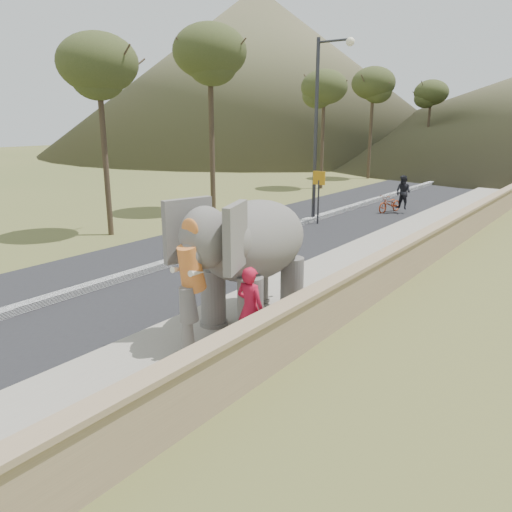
{
  "coord_description": "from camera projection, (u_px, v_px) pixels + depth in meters",
  "views": [
    {
      "loc": [
        6.56,
        -5.12,
        4.63
      ],
      "look_at": [
        0.2,
        3.43,
        1.7
      ],
      "focal_mm": 35.0,
      "sensor_mm": 36.0,
      "label": 1
    }
  ],
  "objects": [
    {
      "name": "ground",
      "position": [
        133.0,
        386.0,
        8.97
      ],
      "size": [
        160.0,
        160.0,
        0.0
      ],
      "primitive_type": "plane",
      "color": "olive",
      "rests_on": "ground"
    },
    {
      "name": "motorcyclist",
      "position": [
        396.0,
        198.0,
        25.21
      ],
      "size": [
        1.61,
        1.81,
        1.93
      ],
      "color": "maroon",
      "rests_on": "ground"
    },
    {
      "name": "lamppost",
      "position": [
        322.0,
        113.0,
        21.9
      ],
      "size": [
        1.76,
        0.36,
        8.0
      ],
      "color": "#2D2E32",
      "rests_on": "ground"
    },
    {
      "name": "elephant_and_man",
      "position": [
        254.0,
        258.0,
        11.32
      ],
      "size": [
        2.37,
        4.1,
        2.89
      ],
      "color": "slate",
      "rests_on": "ground"
    },
    {
      "name": "hill_left",
      "position": [
        257.0,
        72.0,
        70.46
      ],
      "size": [
        60.0,
        60.0,
        22.0
      ],
      "primitive_type": "cone",
      "color": "brown",
      "rests_on": "ground"
    },
    {
      "name": "walkway",
      "position": [
        368.0,
        260.0,
        16.68
      ],
      "size": [
        3.0,
        120.0,
        0.15
      ],
      "primitive_type": "cube",
      "color": "#9E9687",
      "rests_on": "ground"
    },
    {
      "name": "parapet",
      "position": [
        418.0,
        254.0,
        15.61
      ],
      "size": [
        0.3,
        120.0,
        1.1
      ],
      "primitive_type": "cube",
      "color": "tan",
      "rests_on": "ground"
    },
    {
      "name": "median",
      "position": [
        250.0,
        238.0,
        19.55
      ],
      "size": [
        0.35,
        120.0,
        0.22
      ],
      "primitive_type": "cube",
      "color": "black",
      "rests_on": "ground"
    },
    {
      "name": "road",
      "position": [
        250.0,
        241.0,
        19.57
      ],
      "size": [
        7.0,
        120.0,
        0.03
      ],
      "primitive_type": "cube",
      "color": "black",
      "rests_on": "ground"
    },
    {
      "name": "signboard",
      "position": [
        319.0,
        188.0,
        22.3
      ],
      "size": [
        0.6,
        0.08,
        2.4
      ],
      "color": "#2D2D33",
      "rests_on": "ground"
    }
  ]
}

